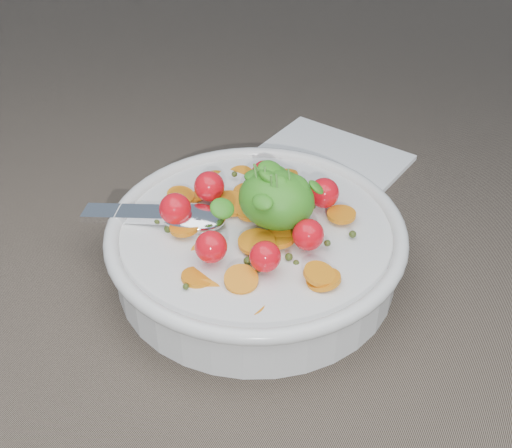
% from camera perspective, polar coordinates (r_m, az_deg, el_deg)
% --- Properties ---
extents(ground, '(6.00, 6.00, 0.00)m').
position_cam_1_polar(ground, '(0.54, 0.73, -5.90)').
color(ground, brown).
rests_on(ground, ground).
extents(bowl, '(0.27, 0.25, 0.11)m').
position_cam_1_polar(bowl, '(0.53, -0.02, -1.78)').
color(bowl, silver).
rests_on(bowl, ground).
extents(napkin, '(0.17, 0.15, 0.01)m').
position_cam_1_polar(napkin, '(0.69, 6.23, 5.47)').
color(napkin, white).
rests_on(napkin, ground).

